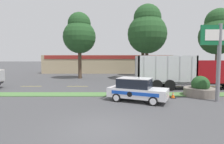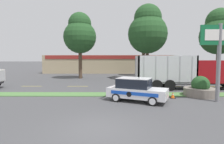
{
  "view_description": "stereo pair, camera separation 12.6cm",
  "coord_description": "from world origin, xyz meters",
  "px_view_note": "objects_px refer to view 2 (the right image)",
  "views": [
    {
      "loc": [
        0.62,
        -7.53,
        3.08
      ],
      "look_at": [
        0.63,
        8.95,
        1.92
      ],
      "focal_mm": 28.0,
      "sensor_mm": 36.0,
      "label": 1
    },
    {
      "loc": [
        0.75,
        -7.53,
        3.08
      ],
      "look_at": [
        0.63,
        8.95,
        1.92
      ],
      "focal_mm": 28.0,
      "sensor_mm": 36.0,
      "label": 2
    }
  ],
  "objects_px": {
    "dump_truck_lead": "(197,74)",
    "traffic_cone": "(173,95)",
    "rally_car": "(136,89)",
    "store_sign_post": "(219,46)",
    "stone_planter": "(200,89)"
  },
  "relations": [
    {
      "from": "dump_truck_lead",
      "to": "traffic_cone",
      "type": "height_order",
      "value": "dump_truck_lead"
    },
    {
      "from": "dump_truck_lead",
      "to": "traffic_cone",
      "type": "relative_size",
      "value": 22.42
    },
    {
      "from": "rally_car",
      "to": "traffic_cone",
      "type": "bearing_deg",
      "value": 17.58
    },
    {
      "from": "rally_car",
      "to": "store_sign_post",
      "type": "bearing_deg",
      "value": -1.35
    },
    {
      "from": "store_sign_post",
      "to": "stone_planter",
      "type": "relative_size",
      "value": 2.12
    },
    {
      "from": "dump_truck_lead",
      "to": "store_sign_post",
      "type": "relative_size",
      "value": 2.0
    },
    {
      "from": "stone_planter",
      "to": "rally_car",
      "type": "bearing_deg",
      "value": -162.15
    },
    {
      "from": "rally_car",
      "to": "store_sign_post",
      "type": "xyz_separation_m",
      "value": [
        5.95,
        -0.14,
        3.17
      ]
    },
    {
      "from": "store_sign_post",
      "to": "traffic_cone",
      "type": "relative_size",
      "value": 11.2
    },
    {
      "from": "store_sign_post",
      "to": "dump_truck_lead",
      "type": "bearing_deg",
      "value": 77.97
    },
    {
      "from": "dump_truck_lead",
      "to": "rally_car",
      "type": "height_order",
      "value": "dump_truck_lead"
    },
    {
      "from": "rally_car",
      "to": "dump_truck_lead",
      "type": "bearing_deg",
      "value": 37.7
    },
    {
      "from": "dump_truck_lead",
      "to": "traffic_cone",
      "type": "distance_m",
      "value": 6.28
    },
    {
      "from": "dump_truck_lead",
      "to": "stone_planter",
      "type": "height_order",
      "value": "dump_truck_lead"
    },
    {
      "from": "store_sign_post",
      "to": "stone_planter",
      "type": "distance_m",
      "value": 3.98
    }
  ]
}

